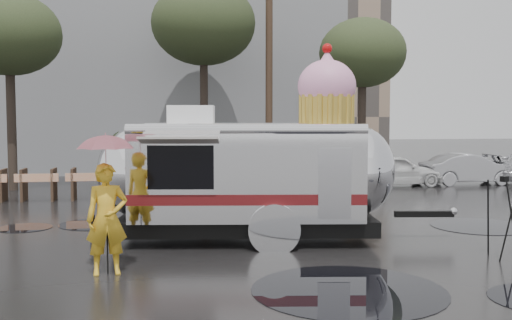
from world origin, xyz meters
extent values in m
plane|color=black|center=(0.00, 0.00, 0.00)|extent=(120.00, 120.00, 0.00)
cylinder|color=black|center=(0.92, -0.99, 0.01)|extent=(2.93, 2.93, 0.01)
cylinder|color=black|center=(-3.38, 5.38, 0.01)|extent=(1.75, 1.75, 0.01)
cylinder|color=black|center=(5.67, 3.62, 0.01)|extent=(2.28, 2.28, 0.01)
cylinder|color=black|center=(-4.98, 5.15, 0.01)|extent=(1.27, 1.27, 0.01)
cube|color=slate|center=(-4.00, 24.00, 6.50)|extent=(22.00, 12.00, 13.00)
cylinder|color=#473323|center=(2.50, 14.00, 4.50)|extent=(0.28, 0.28, 9.00)
cylinder|color=#382D26|center=(-7.00, 13.00, 2.93)|extent=(0.32, 0.32, 5.85)
ellipsoid|color=#2A361D|center=(-7.00, 13.00, 5.52)|extent=(3.64, 3.64, 2.86)
cylinder|color=#382D26|center=(0.00, 15.00, 3.38)|extent=(0.32, 0.32, 6.75)
ellipsoid|color=#2A361D|center=(0.00, 15.00, 6.38)|extent=(4.20, 4.20, 3.30)
cylinder|color=#382D26|center=(6.00, 13.00, 2.70)|extent=(0.32, 0.32, 5.40)
ellipsoid|color=#2A361D|center=(6.00, 13.00, 5.10)|extent=(3.36, 3.36, 2.64)
cube|color=#473323|center=(-6.60, 10.00, 0.50)|extent=(0.08, 0.80, 1.00)
cube|color=#473323|center=(-6.00, 10.00, 0.50)|extent=(0.08, 0.80, 1.00)
cube|color=#473323|center=(-5.10, 10.00, 0.50)|extent=(0.08, 0.80, 1.00)
cube|color=#E5590C|center=(-5.55, 9.62, 0.75)|extent=(1.30, 0.04, 0.25)
cube|color=#473323|center=(-4.50, 10.00, 0.50)|extent=(0.08, 0.80, 1.00)
cube|color=#473323|center=(-3.60, 10.00, 0.50)|extent=(0.08, 0.80, 1.00)
cube|color=#E5590C|center=(-4.05, 9.62, 0.75)|extent=(1.30, 0.04, 0.25)
imported|color=silver|center=(7.00, 12.00, 0.70)|extent=(4.00, 1.80, 1.40)
imported|color=#B2B2B7|center=(10.00, 12.00, 0.70)|extent=(4.00, 1.80, 1.40)
cube|color=silver|center=(-0.02, 3.03, 1.47)|extent=(4.93, 3.06, 1.90)
ellipsoid|color=silver|center=(2.27, 2.70, 1.47)|extent=(1.91, 2.62, 1.90)
ellipsoid|color=silver|center=(-2.32, 3.36, 1.47)|extent=(1.91, 2.62, 1.90)
cube|color=black|center=(-0.02, 3.03, 0.37)|extent=(5.51, 2.83, 0.32)
cylinder|color=black|center=(0.34, 1.89, 0.37)|extent=(0.76, 0.33, 0.74)
cylinder|color=black|center=(0.65, 4.03, 0.37)|extent=(0.76, 0.33, 0.74)
cylinder|color=silver|center=(0.32, 1.74, 0.42)|extent=(1.02, 0.25, 1.01)
cube|color=black|center=(3.73, 2.50, 0.53)|extent=(1.27, 0.30, 0.13)
sphere|color=silver|center=(4.36, 2.41, 0.58)|extent=(0.19, 0.19, 0.17)
cylinder|color=black|center=(-3.25, 3.50, 0.26)|extent=(0.12, 0.12, 0.53)
cube|color=#5A1214|center=(-0.19, 1.84, 1.00)|extent=(4.59, 0.69, 0.21)
cube|color=#5A1214|center=(0.15, 4.23, 1.00)|extent=(4.59, 0.69, 0.21)
cube|color=black|center=(-1.45, 2.00, 1.63)|extent=(1.26, 0.21, 0.84)
cube|color=#A39D98|center=(-1.48, 1.75, 2.16)|extent=(1.53, 0.73, 0.15)
cube|color=silver|center=(1.47, 1.59, 1.32)|extent=(0.63, 0.12, 1.37)
cube|color=white|center=(-1.17, 3.20, 2.63)|extent=(1.04, 0.81, 0.40)
cylinder|color=gold|center=(1.65, 2.79, 2.74)|extent=(1.24, 1.24, 0.63)
ellipsoid|color=#FDA5D1|center=(1.65, 2.79, 3.24)|extent=(1.38, 1.38, 1.10)
cone|color=#FDA5D1|center=(1.65, 2.79, 3.79)|extent=(0.60, 0.60, 0.42)
sphere|color=red|center=(1.65, 2.79, 4.02)|extent=(0.24, 0.24, 0.21)
imported|color=gold|center=(-2.71, 0.57, 0.92)|extent=(0.72, 0.53, 1.84)
imported|color=#CF7787|center=(-2.71, 0.57, 1.94)|extent=(1.15, 1.15, 0.78)
cylinder|color=black|center=(-2.71, 0.57, 0.83)|extent=(0.02, 0.02, 1.65)
cylinder|color=black|center=(4.60, 0.65, 0.72)|extent=(0.14, 0.32, 1.46)
cylinder|color=black|center=(4.16, 0.71, 0.72)|extent=(0.22, 0.27, 1.46)
cylinder|color=black|center=(4.32, 0.30, 0.72)|extent=(0.34, 0.07, 1.46)
cube|color=black|center=(4.36, 0.55, 1.46)|extent=(0.15, 0.14, 0.10)
camera|label=1|loc=(-1.86, -9.41, 2.57)|focal=42.00mm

